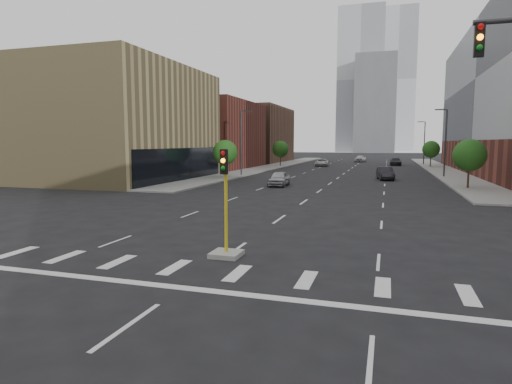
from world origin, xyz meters
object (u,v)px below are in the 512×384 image
at_px(median_traffic_signal, 226,233).
at_px(car_mid_right, 385,173).
at_px(car_far_left, 322,162).
at_px(car_deep_right, 396,162).
at_px(car_distant, 360,159).
at_px(car_near_left, 279,178).

distance_m(median_traffic_signal, car_mid_right, 40.59).
relative_size(car_far_left, car_deep_right, 0.97).
relative_size(car_mid_right, car_distant, 0.97).
bearing_deg(median_traffic_signal, car_distant, 90.02).
xyz_separation_m(median_traffic_signal, car_mid_right, (5.99, 40.14, -0.17)).
distance_m(median_traffic_signal, car_deep_right, 76.91).
bearing_deg(car_mid_right, car_far_left, 104.15).
bearing_deg(car_distant, car_mid_right, -75.44).
relative_size(car_near_left, car_mid_right, 0.96).
height_order(car_mid_right, car_far_left, car_mid_right).
relative_size(median_traffic_signal, car_distant, 0.88).
height_order(car_far_left, car_deep_right, car_deep_right).
bearing_deg(car_far_left, car_deep_right, 22.39).
bearing_deg(median_traffic_signal, car_deep_right, 84.15).
xyz_separation_m(car_mid_right, car_far_left, (-12.27, 29.09, -0.07)).
bearing_deg(car_far_left, car_mid_right, -71.99).
distance_m(car_near_left, car_distant, 60.98).
relative_size(median_traffic_signal, car_mid_right, 0.91).
distance_m(car_near_left, car_deep_right, 49.44).
distance_m(car_mid_right, car_deep_right, 36.41).
bearing_deg(car_distant, car_near_left, -87.02).
bearing_deg(car_far_left, median_traffic_signal, -89.68).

